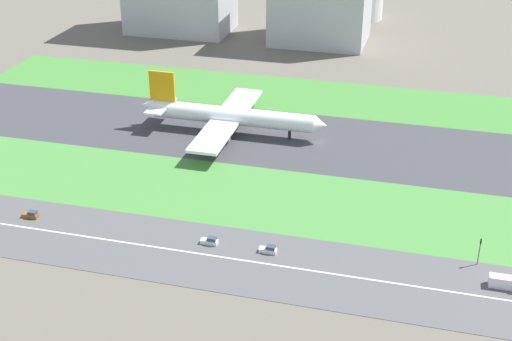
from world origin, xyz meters
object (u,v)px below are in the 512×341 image
at_px(car_2, 210,241).
at_px(traffic_light, 479,250).
at_px(airliner, 228,116).
at_px(car_3, 31,215).
at_px(truck_0, 509,282).
at_px(car_1, 269,250).
at_px(fuel_tank_west, 363,4).

bearing_deg(car_2, traffic_light, 6.94).
distance_m(airliner, traffic_light, 101.11).
bearing_deg(car_3, traffic_light, 3.92).
relative_size(truck_0, car_2, 1.91).
distance_m(truck_0, car_1, 57.10).
relative_size(airliner, car_2, 14.77).
xyz_separation_m(truck_0, traffic_light, (-6.79, 7.99, 2.62)).
bearing_deg(fuel_tank_west, car_3, -104.87).
bearing_deg(car_2, airliner, 102.97).
height_order(car_1, fuel_tank_west, fuel_tank_west).
height_order(truck_0, car_3, truck_0).
bearing_deg(car_3, car_2, 0.00).
xyz_separation_m(car_1, fuel_tank_west, (-6.03, 227.00, 6.66)).
bearing_deg(traffic_light, car_2, -173.06).
relative_size(car_2, car_3, 1.00).
height_order(car_3, fuel_tank_west, fuel_tank_west).
relative_size(airliner, truck_0, 7.74).
xyz_separation_m(truck_0, car_1, (-57.09, 0.00, -0.75)).
distance_m(car_2, fuel_tank_west, 227.29).
bearing_deg(traffic_light, car_3, -176.08).
xyz_separation_m(car_3, fuel_tank_west, (60.25, 227.00, 6.66)).
height_order(car_2, car_3, same).
relative_size(car_3, fuel_tank_west, 0.21).
bearing_deg(car_1, fuel_tank_west, 91.52).
xyz_separation_m(car_2, car_3, (-50.90, 0.00, 0.00)).
height_order(airliner, car_3, airliner).
height_order(car_2, fuel_tank_west, fuel_tank_west).
bearing_deg(car_3, truck_0, -0.00).
distance_m(truck_0, car_2, 72.47).
bearing_deg(car_1, airliner, 114.54).
relative_size(truck_0, car_3, 1.91).
distance_m(airliner, truck_0, 111.41).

